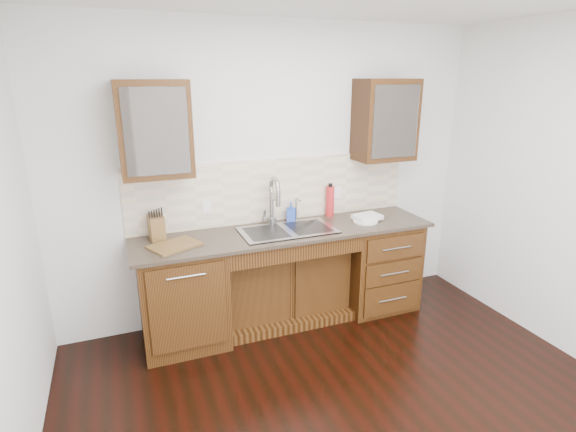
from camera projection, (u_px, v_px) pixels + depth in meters
name	position (u px, v px, depth m)	size (l,w,h in m)	color
ground	(363.00, 430.00, 3.02)	(4.00, 3.50, 0.10)	black
wall_back	(273.00, 174.00, 4.20)	(4.00, 0.10, 2.70)	white
base_cabinet_left	(183.00, 295.00, 3.82)	(0.70, 0.62, 0.88)	#593014
base_cabinet_center	(283.00, 282.00, 4.26)	(1.20, 0.44, 0.70)	#593014
base_cabinet_right	(375.00, 263.00, 4.48)	(0.70, 0.62, 0.88)	#593014
countertop	(287.00, 232.00, 4.00)	(2.70, 0.65, 0.03)	#84705B
backsplash	(275.00, 190.00, 4.19)	(2.70, 0.02, 0.59)	beige
sink	(288.00, 240.00, 4.01)	(0.84, 0.46, 0.19)	#9E9EA5
faucet	(271.00, 203.00, 4.10)	(0.04, 0.04, 0.40)	#999993
filter_tap	(296.00, 209.00, 4.22)	(0.02, 0.02, 0.24)	#999993
upper_cabinet_left	(154.00, 129.00, 3.50)	(0.55, 0.34, 0.75)	#593014
upper_cabinet_right	(385.00, 120.00, 4.22)	(0.55, 0.34, 0.75)	#593014
outlet_left	(206.00, 206.00, 3.98)	(0.08, 0.01, 0.12)	white
outlet_right	(337.00, 193.00, 4.43)	(0.08, 0.01, 0.12)	white
soap_bottle	(291.00, 212.00, 4.22)	(0.08, 0.08, 0.18)	blue
water_bottle	(330.00, 201.00, 4.36)	(0.08, 0.08, 0.30)	red
plate	(366.00, 221.00, 4.22)	(0.23, 0.23, 0.01)	silver
dish_towel	(367.00, 217.00, 4.26)	(0.25, 0.18, 0.04)	silver
knife_block	(156.00, 228.00, 3.75)	(0.11, 0.19, 0.21)	brown
cutting_board	(175.00, 245.00, 3.62)	(0.38, 0.27, 0.02)	tan
cup_left_a	(148.00, 137.00, 3.49)	(0.12, 0.12, 0.09)	white
cup_left_b	(173.00, 136.00, 3.56)	(0.09, 0.09, 0.08)	white
cup_right_a	(379.00, 126.00, 4.22)	(0.13, 0.13, 0.10)	white
cup_right_b	(396.00, 125.00, 4.28)	(0.10, 0.10, 0.10)	white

